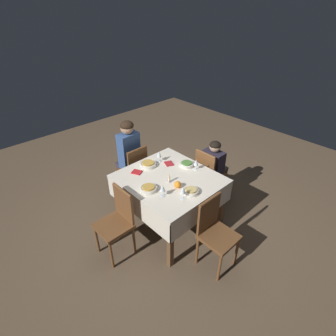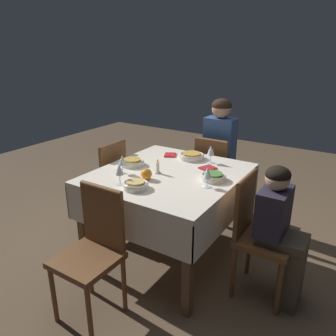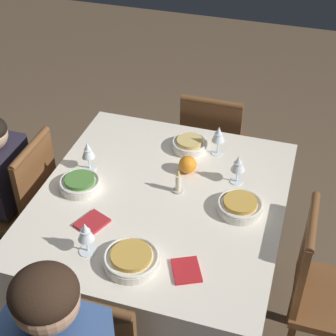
% 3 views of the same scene
% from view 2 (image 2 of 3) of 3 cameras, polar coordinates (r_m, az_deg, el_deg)
% --- Properties ---
extents(ground_plane, '(8.00, 8.00, 0.00)m').
position_cam_2_polar(ground_plane, '(2.98, 0.14, -14.74)').
color(ground_plane, brown).
extents(dining_table, '(1.18, 1.09, 0.77)m').
position_cam_2_polar(dining_table, '(2.66, 0.15, -2.81)').
color(dining_table, silver).
rests_on(dining_table, ground_plane).
extents(chair_west, '(0.38, 0.37, 0.89)m').
position_cam_2_polar(chair_west, '(3.37, 8.06, -1.03)').
color(chair_west, brown).
rests_on(chair_west, ground_plane).
extents(chair_north, '(0.37, 0.38, 0.89)m').
position_cam_2_polar(chair_north, '(2.42, 15.33, -10.46)').
color(chair_north, brown).
rests_on(chair_north, ground_plane).
extents(chair_south, '(0.37, 0.38, 0.89)m').
position_cam_2_polar(chair_south, '(3.21, -10.70, -2.24)').
color(chair_south, brown).
rests_on(chair_south, ground_plane).
extents(chair_east, '(0.38, 0.37, 0.89)m').
position_cam_2_polar(chair_east, '(2.22, -12.90, -13.29)').
color(chair_east, brown).
rests_on(chair_east, ground_plane).
extents(person_adult_denim, '(0.34, 0.30, 1.25)m').
position_cam_2_polar(person_adult_denim, '(3.42, 9.21, 2.91)').
color(person_adult_denim, '#383342').
rests_on(person_adult_denim, ground_plane).
extents(person_child_dark, '(0.30, 0.33, 1.00)m').
position_cam_2_polar(person_child_dark, '(2.37, 19.13, -10.30)').
color(person_child_dark, '#4C4233').
rests_on(person_child_dark, ground_plane).
extents(bowl_west, '(0.22, 0.22, 0.06)m').
position_cam_2_polar(bowl_west, '(2.94, 4.16, 2.11)').
color(bowl_west, silver).
rests_on(bowl_west, dining_table).
extents(wine_glass_west, '(0.07, 0.07, 0.15)m').
position_cam_2_polar(wine_glass_west, '(2.83, 7.46, 2.92)').
color(wine_glass_west, white).
rests_on(wine_glass_west, dining_table).
extents(bowl_north, '(0.19, 0.19, 0.06)m').
position_cam_2_polar(bowl_north, '(2.48, 7.93, -1.50)').
color(bowl_north, silver).
rests_on(bowl_north, dining_table).
extents(wine_glass_north, '(0.06, 0.06, 0.15)m').
position_cam_2_polar(wine_glass_north, '(2.33, 6.89, -0.91)').
color(wine_glass_north, white).
rests_on(wine_glass_north, dining_table).
extents(bowl_south, '(0.20, 0.20, 0.06)m').
position_cam_2_polar(bowl_south, '(2.79, -6.21, 1.02)').
color(bowl_south, silver).
rests_on(bowl_south, dining_table).
extents(wine_glass_south, '(0.07, 0.07, 0.15)m').
position_cam_2_polar(wine_glass_south, '(2.60, -7.99, 1.26)').
color(wine_glass_south, white).
rests_on(wine_glass_south, dining_table).
extents(bowl_east, '(0.18, 0.18, 0.06)m').
position_cam_2_polar(bowl_east, '(2.32, -5.65, -2.94)').
color(bowl_east, silver).
rests_on(bowl_east, dining_table).
extents(wine_glass_east, '(0.06, 0.06, 0.16)m').
position_cam_2_polar(wine_glass_east, '(2.38, -8.47, -0.36)').
color(wine_glass_east, white).
rests_on(wine_glass_east, dining_table).
extents(candle_centerpiece, '(0.05, 0.05, 0.12)m').
position_cam_2_polar(candle_centerpiece, '(2.59, -1.79, -0.08)').
color(candle_centerpiece, beige).
rests_on(candle_centerpiece, dining_table).
extents(orange_fruit, '(0.08, 0.08, 0.08)m').
position_cam_2_polar(orange_fruit, '(2.47, -3.80, -1.05)').
color(orange_fruit, orange).
rests_on(orange_fruit, dining_table).
extents(napkin_red_folded, '(0.16, 0.14, 0.01)m').
position_cam_2_polar(napkin_red_folded, '(2.72, 6.92, -0.01)').
color(napkin_red_folded, '#AD2328').
rests_on(napkin_red_folded, dining_table).
extents(napkin_spare_side, '(0.16, 0.15, 0.01)m').
position_cam_2_polar(napkin_spare_side, '(3.03, 0.39, 2.28)').
color(napkin_spare_side, red).
rests_on(napkin_spare_side, dining_table).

